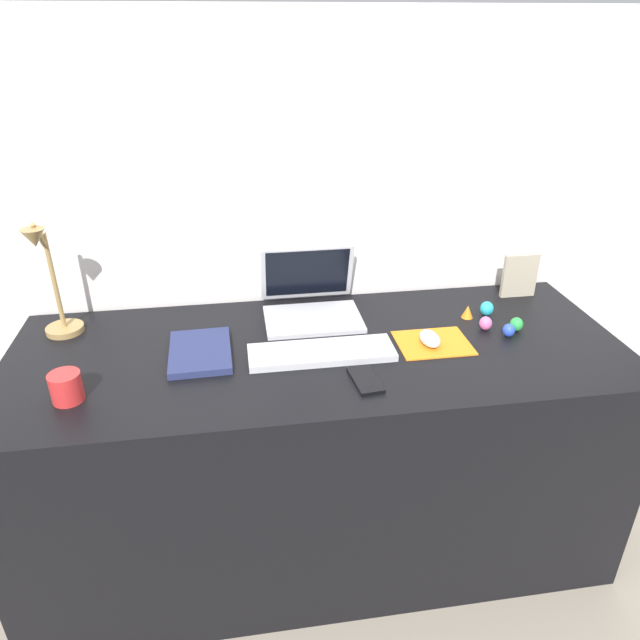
% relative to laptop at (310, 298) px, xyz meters
% --- Properties ---
extents(ground_plane, '(6.00, 6.00, 0.00)m').
position_rel_laptop_xyz_m(ground_plane, '(-0.01, -0.23, -0.79)').
color(ground_plane, gray).
extents(back_wall, '(2.97, 0.05, 1.63)m').
position_rel_laptop_xyz_m(back_wall, '(-0.01, 0.16, 0.02)').
color(back_wall, silver).
rests_on(back_wall, ground_plane).
extents(desk, '(1.77, 0.69, 0.74)m').
position_rel_laptop_xyz_m(desk, '(-0.01, -0.23, -0.42)').
color(desk, black).
rests_on(desk, ground_plane).
extents(laptop, '(0.30, 0.27, 0.21)m').
position_rel_laptop_xyz_m(laptop, '(0.00, 0.00, 0.00)').
color(laptop, silver).
rests_on(laptop, desk).
extents(keyboard, '(0.41, 0.13, 0.02)m').
position_rel_laptop_xyz_m(keyboard, '(-0.00, -0.27, -0.04)').
color(keyboard, silver).
rests_on(keyboard, desk).
extents(mousepad, '(0.21, 0.17, 0.00)m').
position_rel_laptop_xyz_m(mousepad, '(0.33, -0.25, -0.05)').
color(mousepad, orange).
rests_on(mousepad, desk).
extents(mouse, '(0.06, 0.10, 0.03)m').
position_rel_laptop_xyz_m(mouse, '(0.31, -0.26, -0.03)').
color(mouse, silver).
rests_on(mouse, mousepad).
extents(cell_phone, '(0.08, 0.13, 0.01)m').
position_rel_laptop_xyz_m(cell_phone, '(0.09, -0.42, -0.05)').
color(cell_phone, black).
rests_on(cell_phone, desk).
extents(desk_lamp, '(0.11, 0.17, 0.36)m').
position_rel_laptop_xyz_m(desk_lamp, '(-0.75, -0.05, 0.11)').
color(desk_lamp, '#A5844C').
rests_on(desk_lamp, desk).
extents(notebook_pad, '(0.18, 0.24, 0.02)m').
position_rel_laptop_xyz_m(notebook_pad, '(-0.34, -0.22, -0.04)').
color(notebook_pad, navy).
rests_on(notebook_pad, desk).
extents(picture_frame, '(0.12, 0.02, 0.15)m').
position_rel_laptop_xyz_m(picture_frame, '(0.72, 0.02, 0.02)').
color(picture_frame, '#B2A58C').
rests_on(picture_frame, desk).
extents(coffee_mug, '(0.08, 0.08, 0.08)m').
position_rel_laptop_xyz_m(coffee_mug, '(-0.66, -0.39, -0.02)').
color(coffee_mug, red).
rests_on(coffee_mug, desk).
extents(toy_figurine_pink, '(0.04, 0.04, 0.04)m').
position_rel_laptop_xyz_m(toy_figurine_pink, '(0.51, -0.20, -0.03)').
color(toy_figurine_pink, pink).
rests_on(toy_figurine_pink, desk).
extents(toy_figurine_cyan, '(0.04, 0.04, 0.05)m').
position_rel_laptop_xyz_m(toy_figurine_cyan, '(0.55, -0.10, -0.03)').
color(toy_figurine_cyan, '#28B7CC').
rests_on(toy_figurine_cyan, desk).
extents(toy_figurine_blue, '(0.04, 0.04, 0.04)m').
position_rel_laptop_xyz_m(toy_figurine_blue, '(0.56, -0.25, -0.03)').
color(toy_figurine_blue, blue).
rests_on(toy_figurine_blue, desk).
extents(toy_figurine_orange, '(0.04, 0.04, 0.04)m').
position_rel_laptop_xyz_m(toy_figurine_orange, '(0.49, -0.11, -0.03)').
color(toy_figurine_orange, orange).
rests_on(toy_figurine_orange, desk).
extents(toy_figurine_green, '(0.04, 0.04, 0.04)m').
position_rel_laptop_xyz_m(toy_figurine_green, '(0.60, -0.22, -0.03)').
color(toy_figurine_green, green).
rests_on(toy_figurine_green, desk).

